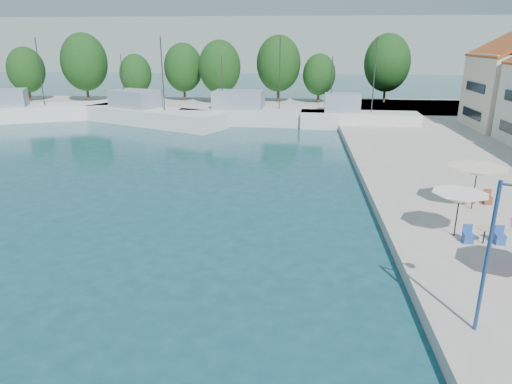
# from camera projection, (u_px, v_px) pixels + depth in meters

# --- Properties ---
(quay_far) EXTENTS (90.00, 16.00, 0.60)m
(quay_far) POSITION_uv_depth(u_px,v_px,m) (232.00, 106.00, 65.89)
(quay_far) COLOR #ADA59C
(quay_far) RESTS_ON ground
(hill_west) EXTENTS (180.00, 40.00, 16.00)m
(hill_west) POSITION_uv_depth(u_px,v_px,m) (206.00, 45.00, 153.21)
(hill_west) COLOR gray
(hill_west) RESTS_ON ground
(hill_east) EXTENTS (140.00, 40.00, 12.00)m
(hill_east) POSITION_uv_depth(u_px,v_px,m) (405.00, 50.00, 166.68)
(hill_east) COLOR gray
(hill_east) RESTS_ON ground
(trawler_01) EXTENTS (19.84, 12.17, 10.20)m
(trawler_01) POSITION_uv_depth(u_px,v_px,m) (24.00, 112.00, 55.98)
(trawler_01) COLOR white
(trawler_01) RESTS_ON ground
(trawler_02) EXTENTS (18.42, 12.13, 10.20)m
(trawler_02) POSITION_uv_depth(u_px,v_px,m) (150.00, 115.00, 53.67)
(trawler_02) COLOR silver
(trawler_02) RESTS_ON ground
(trawler_03) EXTENTS (19.42, 5.94, 10.20)m
(trawler_03) POSITION_uv_depth(u_px,v_px,m) (259.00, 115.00, 53.80)
(trawler_03) COLOR silver
(trawler_03) RESTS_ON ground
(trawler_04) EXTENTS (13.09, 3.88, 10.20)m
(trawler_04) POSITION_uv_depth(u_px,v_px,m) (356.00, 119.00, 51.04)
(trawler_04) COLOR silver
(trawler_04) RESTS_ON ground
(tree_01) EXTENTS (5.37, 5.37, 7.94)m
(tree_01) POSITION_uv_depth(u_px,v_px,m) (26.00, 70.00, 68.17)
(tree_01) COLOR #3F2B19
(tree_01) RESTS_ON quay_far
(tree_02) EXTENTS (6.71, 6.71, 9.93)m
(tree_02) POSITION_uv_depth(u_px,v_px,m) (84.00, 62.00, 67.49)
(tree_02) COLOR #3F2B19
(tree_02) RESTS_ON quay_far
(tree_03) EXTENTS (4.68, 4.68, 6.93)m
(tree_03) POSITION_uv_depth(u_px,v_px,m) (136.00, 74.00, 67.93)
(tree_03) COLOR #3F2B19
(tree_03) RESTS_ON quay_far
(tree_04) EXTENTS (5.73, 5.73, 8.49)m
(tree_04) POSITION_uv_depth(u_px,v_px,m) (183.00, 68.00, 68.58)
(tree_04) COLOR #3F2B19
(tree_04) RESTS_ON quay_far
(tree_05) EXTENTS (6.03, 6.03, 8.93)m
(tree_05) POSITION_uv_depth(u_px,v_px,m) (220.00, 67.00, 65.38)
(tree_05) COLOR #3F2B19
(tree_05) RESTS_ON quay_far
(tree_06) EXTENTS (6.48, 6.48, 9.59)m
(tree_06) POSITION_uv_depth(u_px,v_px,m) (278.00, 64.00, 66.98)
(tree_06) COLOR #3F2B19
(tree_06) RESTS_ON quay_far
(tree_07) EXTENTS (4.74, 4.74, 7.01)m
(tree_07) POSITION_uv_depth(u_px,v_px,m) (319.00, 75.00, 66.32)
(tree_07) COLOR #3F2B19
(tree_07) RESTS_ON quay_far
(tree_08) EXTENTS (6.64, 6.64, 9.83)m
(tree_08) POSITION_uv_depth(u_px,v_px,m) (387.00, 63.00, 66.35)
(tree_08) COLOR #3F2B19
(tree_08) RESTS_ON quay_far
(umbrella_white) EXTENTS (2.56, 2.56, 2.14)m
(umbrella_white) POSITION_uv_depth(u_px,v_px,m) (459.00, 198.00, 21.03)
(umbrella_white) COLOR black
(umbrella_white) RESTS_ON quay_right
(umbrella_cream) EXTENTS (3.13, 3.13, 2.38)m
(umbrella_cream) POSITION_uv_depth(u_px,v_px,m) (477.00, 171.00, 24.43)
(umbrella_cream) COLOR black
(umbrella_cream) RESTS_ON quay_right
(cafe_table_02) EXTENTS (1.82, 0.70, 0.76)m
(cafe_table_02) POSITION_uv_depth(u_px,v_px,m) (484.00, 237.00, 20.74)
(cafe_table_02) COLOR black
(cafe_table_02) RESTS_ON quay_right
(cafe_table_03) EXTENTS (1.82, 0.70, 0.76)m
(cafe_table_03) POSITION_uv_depth(u_px,v_px,m) (475.00, 199.00, 25.78)
(cafe_table_03) COLOR black
(cafe_table_03) RESTS_ON quay_right
(street_lamp) EXTENTS (0.99, 0.53, 5.03)m
(street_lamp) POSITION_uv_depth(u_px,v_px,m) (504.00, 231.00, 13.39)
(street_lamp) COLOR navy
(street_lamp) RESTS_ON quay_right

